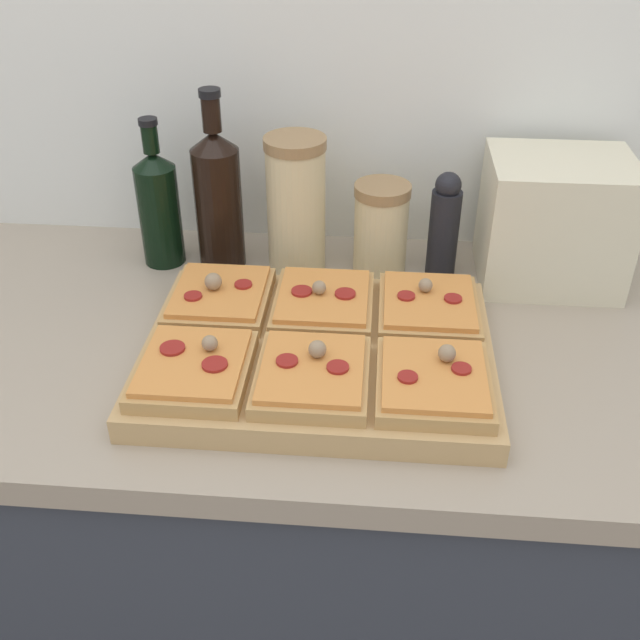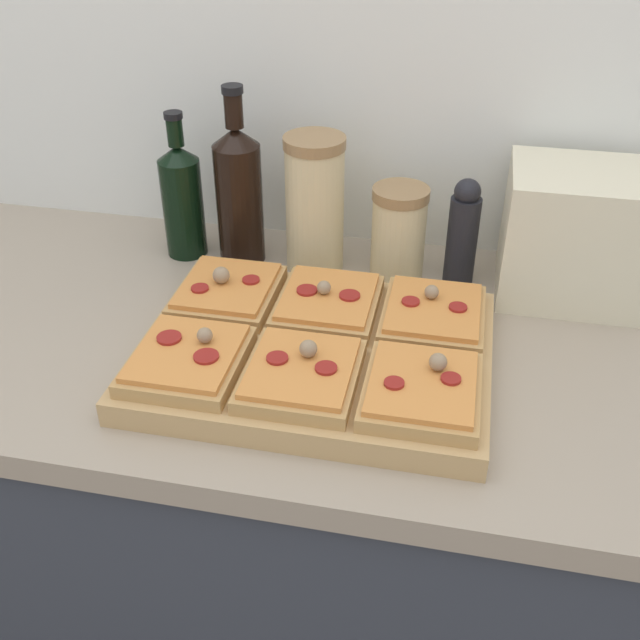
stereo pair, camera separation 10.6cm
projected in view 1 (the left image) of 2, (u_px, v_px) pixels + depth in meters
wall_back at (309, 28)px, 1.23m from camera, size 6.00×0.06×2.50m
kitchen_counter at (294, 530)px, 1.38m from camera, size 2.63×0.67×0.89m
cutting_board at (318, 354)px, 1.06m from camera, size 0.49×0.37×0.04m
pizza_slice_back_left at (220, 297)px, 1.12m from camera, size 0.15×0.17×0.05m
pizza_slice_back_center at (323, 302)px, 1.11m from camera, size 0.15×0.17×0.05m
pizza_slice_back_right at (429, 306)px, 1.10m from camera, size 0.15×0.17×0.05m
pizza_slice_front_left at (194, 368)px, 0.98m from camera, size 0.15×0.17×0.05m
pizza_slice_front_center at (312, 374)px, 0.97m from camera, size 0.15×0.17×0.05m
pizza_slice_front_right at (434, 381)px, 0.96m from camera, size 0.15×0.17×0.05m
olive_oil_bottle at (159, 206)px, 1.26m from camera, size 0.07×0.07×0.26m
wine_bottle at (218, 197)px, 1.25m from camera, size 0.08×0.08×0.31m
grain_jar_tall at (296, 205)px, 1.24m from camera, size 0.10×0.10×0.23m
grain_jar_short at (381, 228)px, 1.25m from camera, size 0.09×0.09×0.16m
pepper_mill at (444, 225)px, 1.24m from camera, size 0.05×0.05×0.18m
toaster_oven at (554, 221)px, 1.22m from camera, size 0.25×0.18×0.21m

